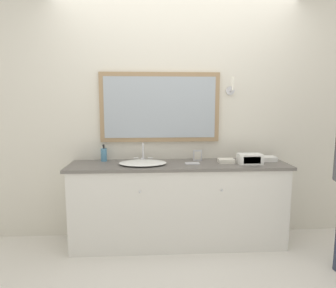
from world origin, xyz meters
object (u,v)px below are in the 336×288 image
(soap_bottle, at_px, (104,155))
(appliance_box, at_px, (250,159))
(picture_frame, at_px, (198,155))
(sink_basin, at_px, (143,162))

(soap_bottle, relative_size, appliance_box, 0.75)
(appliance_box, height_order, picture_frame, picture_frame)
(sink_basin, bearing_deg, picture_frame, 14.70)
(appliance_box, bearing_deg, sink_basin, 178.28)
(appliance_box, relative_size, picture_frame, 2.05)
(appliance_box, bearing_deg, soap_bottle, 171.64)
(sink_basin, xyz_separation_m, soap_bottle, (-0.41, 0.19, 0.05))
(picture_frame, bearing_deg, soap_bottle, 177.91)
(sink_basin, bearing_deg, soap_bottle, 155.64)
(appliance_box, xyz_separation_m, picture_frame, (-0.50, 0.18, 0.01))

